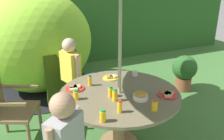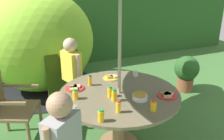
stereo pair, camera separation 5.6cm
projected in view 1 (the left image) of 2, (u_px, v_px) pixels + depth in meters
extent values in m
cube|color=#285623|center=(55.00, 21.00, 5.47)|extent=(9.00, 0.70, 1.92)
cylinder|color=#93704C|center=(119.00, 120.00, 2.91)|extent=(0.14, 0.14, 0.65)
cylinder|color=#75664C|center=(119.00, 94.00, 2.78)|extent=(1.36, 1.36, 0.03)
cylinder|color=#B7AD8C|center=(120.00, 53.00, 2.61)|extent=(0.04, 0.04, 2.30)
cylinder|color=brown|center=(29.00, 140.00, 2.75)|extent=(0.04, 0.04, 0.42)
cylinder|color=brown|center=(40.00, 118.00, 3.16)|extent=(0.04, 0.04, 0.42)
cylinder|color=brown|center=(5.00, 118.00, 3.16)|extent=(0.04, 0.04, 0.42)
cube|color=brown|center=(14.00, 112.00, 2.87)|extent=(0.64, 0.64, 0.04)
cube|color=brown|center=(3.00, 104.00, 2.59)|extent=(0.46, 0.23, 0.03)
cube|color=brown|center=(18.00, 87.00, 3.00)|extent=(0.46, 0.23, 0.03)
ellipsoid|color=#8CC633|center=(38.00, 42.00, 4.18)|extent=(2.21, 2.07, 1.72)
cylinder|color=black|center=(43.00, 87.00, 4.49)|extent=(2.30, 2.30, 0.01)
cube|color=#314511|center=(62.00, 78.00, 3.72)|extent=(0.51, 0.15, 0.77)
cylinder|color=brown|center=(183.00, 83.00, 4.39)|extent=(0.28, 0.28, 0.23)
sphere|color=#285623|center=(185.00, 68.00, 4.28)|extent=(0.43, 0.43, 0.43)
cylinder|color=#3F3F47|center=(70.00, 96.00, 3.64)|extent=(0.07, 0.07, 0.51)
cylinder|color=#3F3F47|center=(75.00, 99.00, 3.55)|extent=(0.07, 0.07, 0.51)
cube|color=yellow|center=(71.00, 67.00, 3.42)|extent=(0.25, 0.33, 0.43)
cylinder|color=#D8B293|center=(64.00, 63.00, 3.53)|extent=(0.05, 0.05, 0.39)
cylinder|color=#D8B293|center=(78.00, 69.00, 3.30)|extent=(0.05, 0.05, 0.39)
sphere|color=#D8B293|center=(69.00, 45.00, 3.31)|extent=(0.19, 0.19, 0.19)
cylinder|color=tan|center=(77.00, 127.00, 2.04)|extent=(0.06, 0.06, 0.39)
sphere|color=tan|center=(62.00, 105.00, 1.79)|extent=(0.19, 0.19, 0.19)
cylinder|color=white|center=(140.00, 97.00, 2.62)|extent=(0.16, 0.16, 0.05)
ellipsoid|color=gold|center=(141.00, 93.00, 2.61)|extent=(0.14, 0.14, 0.04)
cylinder|color=yellow|center=(111.00, 78.00, 3.15)|extent=(0.20, 0.20, 0.01)
cube|color=tan|center=(114.00, 76.00, 3.16)|extent=(0.11, 0.11, 0.02)
cube|color=#9E7547|center=(110.00, 77.00, 3.14)|extent=(0.09, 0.09, 0.02)
cylinder|color=red|center=(75.00, 88.00, 2.86)|extent=(0.22, 0.22, 0.01)
cube|color=tan|center=(77.00, 87.00, 2.87)|extent=(0.10, 0.10, 0.02)
cube|color=#9E7547|center=(73.00, 87.00, 2.86)|extent=(0.10, 0.10, 0.02)
cube|color=tan|center=(74.00, 89.00, 2.81)|extent=(0.10, 0.10, 0.02)
cylinder|color=red|center=(167.00, 95.00, 2.71)|extent=(0.22, 0.22, 0.01)
cube|color=tan|center=(169.00, 93.00, 2.72)|extent=(0.11, 0.11, 0.02)
cube|color=#9E7547|center=(166.00, 93.00, 2.71)|extent=(0.11, 0.11, 0.02)
cube|color=tan|center=(168.00, 95.00, 2.67)|extent=(0.11, 0.11, 0.02)
cylinder|color=yellow|center=(110.00, 92.00, 2.67)|extent=(0.05, 0.05, 0.10)
cylinder|color=green|center=(110.00, 87.00, 2.64)|extent=(0.04, 0.04, 0.02)
cylinder|color=yellow|center=(120.00, 107.00, 2.36)|extent=(0.05, 0.05, 0.11)
cylinder|color=red|center=(120.00, 101.00, 2.34)|extent=(0.03, 0.03, 0.02)
cylinder|color=yellow|center=(115.00, 96.00, 2.57)|extent=(0.05, 0.05, 0.11)
cylinder|color=green|center=(115.00, 90.00, 2.55)|extent=(0.04, 0.04, 0.02)
cylinder|color=yellow|center=(76.00, 95.00, 2.61)|extent=(0.06, 0.06, 0.09)
cylinder|color=green|center=(76.00, 91.00, 2.59)|extent=(0.04, 0.04, 0.02)
cylinder|color=yellow|center=(90.00, 81.00, 2.93)|extent=(0.05, 0.05, 0.11)
cylinder|color=blue|center=(90.00, 76.00, 2.91)|extent=(0.03, 0.03, 0.02)
cylinder|color=yellow|center=(155.00, 106.00, 2.40)|extent=(0.06, 0.06, 0.10)
cylinder|color=red|center=(155.00, 100.00, 2.38)|extent=(0.04, 0.04, 0.02)
cylinder|color=yellow|center=(103.00, 117.00, 2.21)|extent=(0.06, 0.06, 0.10)
cylinder|color=green|center=(103.00, 111.00, 2.19)|extent=(0.04, 0.04, 0.02)
cylinder|color=white|center=(135.00, 73.00, 3.22)|extent=(0.07, 0.07, 0.06)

